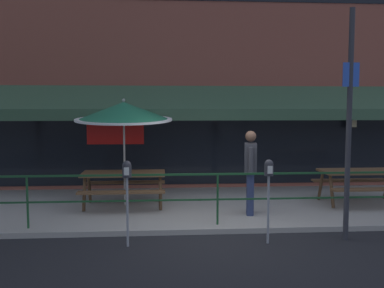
{
  "coord_description": "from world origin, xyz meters",
  "views": [
    {
      "loc": [
        -1.04,
        -7.46,
        2.29
      ],
      "look_at": [
        -0.38,
        1.6,
        1.5
      ],
      "focal_mm": 40.0,
      "sensor_mm": 36.0,
      "label": 1
    }
  ],
  "objects_px": {
    "parking_meter_far": "(269,176)",
    "pedestrian_walking": "(250,168)",
    "picnic_table_left": "(124,180)",
    "picnic_table_centre": "(361,177)",
    "patio_umbrella_left": "(124,112)",
    "street_sign_pole": "(349,123)",
    "parking_meter_near": "(127,177)"
  },
  "relations": [
    {
      "from": "parking_meter_far",
      "to": "pedestrian_walking",
      "type": "bearing_deg",
      "value": 89.24
    },
    {
      "from": "picnic_table_left",
      "to": "picnic_table_centre",
      "type": "bearing_deg",
      "value": -0.84
    },
    {
      "from": "picnic_table_left",
      "to": "parking_meter_far",
      "type": "distance_m",
      "value": 3.58
    },
    {
      "from": "picnic_table_left",
      "to": "patio_umbrella_left",
      "type": "height_order",
      "value": "patio_umbrella_left"
    },
    {
      "from": "picnic_table_centre",
      "to": "parking_meter_far",
      "type": "height_order",
      "value": "parking_meter_far"
    },
    {
      "from": "patio_umbrella_left",
      "to": "street_sign_pole",
      "type": "bearing_deg",
      "value": -32.57
    },
    {
      "from": "parking_meter_near",
      "to": "street_sign_pole",
      "type": "distance_m",
      "value": 3.83
    },
    {
      "from": "picnic_table_left",
      "to": "patio_umbrella_left",
      "type": "relative_size",
      "value": 0.76
    },
    {
      "from": "pedestrian_walking",
      "to": "parking_meter_far",
      "type": "relative_size",
      "value": 1.2
    },
    {
      "from": "patio_umbrella_left",
      "to": "pedestrian_walking",
      "type": "relative_size",
      "value": 1.39
    },
    {
      "from": "pedestrian_walking",
      "to": "parking_meter_far",
      "type": "bearing_deg",
      "value": -90.76
    },
    {
      "from": "street_sign_pole",
      "to": "pedestrian_walking",
      "type": "bearing_deg",
      "value": 133.07
    },
    {
      "from": "patio_umbrella_left",
      "to": "parking_meter_near",
      "type": "height_order",
      "value": "patio_umbrella_left"
    },
    {
      "from": "picnic_table_left",
      "to": "picnic_table_centre",
      "type": "xyz_separation_m",
      "value": [
        5.32,
        -0.08,
        0.0
      ]
    },
    {
      "from": "picnic_table_centre",
      "to": "parking_meter_near",
      "type": "height_order",
      "value": "parking_meter_near"
    },
    {
      "from": "picnic_table_left",
      "to": "pedestrian_walking",
      "type": "relative_size",
      "value": 1.05
    },
    {
      "from": "patio_umbrella_left",
      "to": "picnic_table_centre",
      "type": "bearing_deg",
      "value": -3.41
    },
    {
      "from": "picnic_table_centre",
      "to": "patio_umbrella_left",
      "type": "distance_m",
      "value": 5.53
    },
    {
      "from": "pedestrian_walking",
      "to": "street_sign_pole",
      "type": "distance_m",
      "value": 2.22
    },
    {
      "from": "picnic_table_left",
      "to": "parking_meter_far",
      "type": "xyz_separation_m",
      "value": [
        2.61,
        -2.41,
        0.44
      ]
    },
    {
      "from": "picnic_table_left",
      "to": "pedestrian_walking",
      "type": "distance_m",
      "value": 2.78
    },
    {
      "from": "parking_meter_far",
      "to": "street_sign_pole",
      "type": "distance_m",
      "value": 1.64
    },
    {
      "from": "picnic_table_centre",
      "to": "parking_meter_near",
      "type": "relative_size",
      "value": 1.27
    },
    {
      "from": "picnic_table_centre",
      "to": "patio_umbrella_left",
      "type": "height_order",
      "value": "patio_umbrella_left"
    },
    {
      "from": "parking_meter_near",
      "to": "street_sign_pole",
      "type": "relative_size",
      "value": 0.36
    },
    {
      "from": "picnic_table_left",
      "to": "street_sign_pole",
      "type": "xyz_separation_m",
      "value": [
        4.0,
        -2.31,
        1.31
      ]
    },
    {
      "from": "pedestrian_walking",
      "to": "street_sign_pole",
      "type": "relative_size",
      "value": 0.44
    },
    {
      "from": "picnic_table_centre",
      "to": "street_sign_pole",
      "type": "height_order",
      "value": "street_sign_pole"
    },
    {
      "from": "parking_meter_near",
      "to": "pedestrian_walking",
      "type": "bearing_deg",
      "value": 33.44
    },
    {
      "from": "patio_umbrella_left",
      "to": "pedestrian_walking",
      "type": "height_order",
      "value": "patio_umbrella_left"
    },
    {
      "from": "picnic_table_left",
      "to": "picnic_table_centre",
      "type": "relative_size",
      "value": 1.0
    },
    {
      "from": "pedestrian_walking",
      "to": "parking_meter_far",
      "type": "xyz_separation_m",
      "value": [
        -0.02,
        -1.56,
        0.09
      ]
    }
  ]
}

